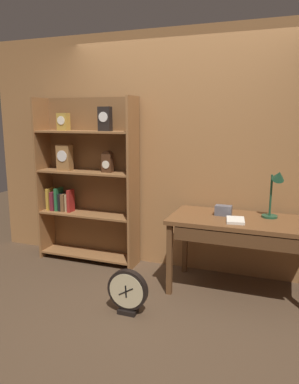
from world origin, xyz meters
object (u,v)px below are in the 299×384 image
object	(u,v)px
bookshelf	(86,182)
round_clock_large	(128,291)
workbench	(244,228)
desk_lamp	(276,188)
toolbox_small	(223,210)
open_repair_manual	(235,220)

from	to	relation	value
bookshelf	round_clock_large	bearing A→B (deg)	-46.04
workbench	round_clock_large	bearing A→B (deg)	-140.14
desk_lamp	workbench	bearing A→B (deg)	-151.30
workbench	toolbox_small	distance (m)	0.27
workbench	toolbox_small	size ratio (longest dim) A/B	8.88
desk_lamp	round_clock_large	distance (m)	1.66
workbench	round_clock_large	xyz separation A→B (m)	(-0.88, -0.74, -0.46)
workbench	open_repair_manual	distance (m)	0.15
bookshelf	workbench	bearing A→B (deg)	-8.32
bookshelf	toolbox_small	bearing A→B (deg)	-6.31
workbench	open_repair_manual	xyz separation A→B (m)	(-0.07, -0.09, 0.09)
bookshelf	desk_lamp	xyz separation A→B (m)	(2.10, -0.13, 0.09)
workbench	desk_lamp	size ratio (longest dim) A/B	2.91
workbench	open_repair_manual	size ratio (longest dim) A/B	6.39
bookshelf	round_clock_large	size ratio (longest dim) A/B	4.74
toolbox_small	desk_lamp	bearing A→B (deg)	5.89
bookshelf	desk_lamp	bearing A→B (deg)	-3.61
workbench	desk_lamp	world-z (taller)	desk_lamp
toolbox_small	bookshelf	bearing A→B (deg)	173.69
desk_lamp	open_repair_manual	size ratio (longest dim) A/B	2.20
toolbox_small	open_repair_manual	world-z (taller)	toolbox_small
desk_lamp	round_clock_large	xyz separation A→B (m)	(-1.13, -0.87, -0.83)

